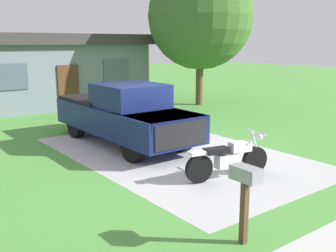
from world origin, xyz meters
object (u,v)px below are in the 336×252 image
Objects in this scene: motorcycle at (229,158)px; shade_tree at (201,16)px; mailbox at (245,184)px; neighbor_house at (47,69)px; pickup_truck at (123,113)px.

shade_tree is (6.88, 8.70, 3.87)m from motorcycle.
neighbor_house reaches higher than mailbox.
neighbor_house reaches higher than pickup_truck.
motorcycle is at bearing -93.61° from neighbor_house.
shade_tree is at bearing 31.77° from pickup_truck.
pickup_truck is at bearing 93.57° from motorcycle.
pickup_truck reaches higher than mailbox.
shade_tree is (7.15, 4.43, 3.39)m from pickup_truck.
shade_tree reaches higher than neighbor_house.
shade_tree is at bearing 50.97° from mailbox.
neighbor_house is at bearing 83.07° from pickup_truck.
mailbox reaches higher than motorcycle.
mailbox is 0.18× the size of shade_tree.
pickup_truck reaches higher than motorcycle.
shade_tree is at bearing 51.68° from motorcycle.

